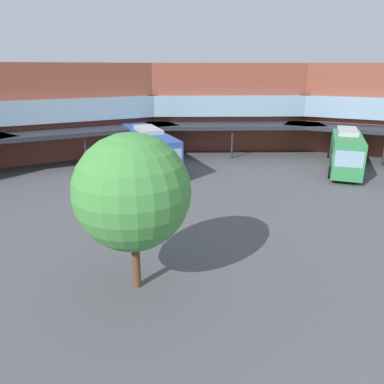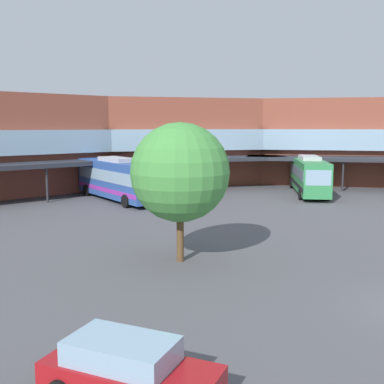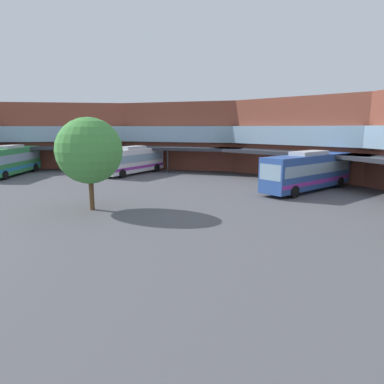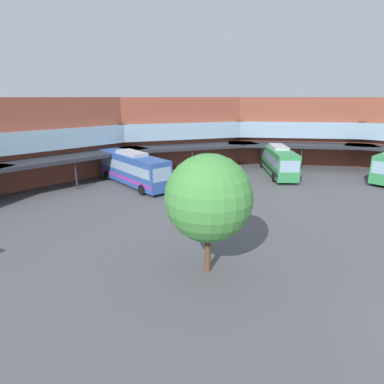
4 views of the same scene
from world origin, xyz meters
TOP-DOWN VIEW (x-y plane):
  - station_building at (0.00, 24.47)m, footprint 86.94×46.10m
  - bus_0 at (21.90, 21.00)m, footprint 10.45×10.02m
  - bus_1 at (5.37, 29.86)m, footprint 3.74×12.23m
  - parked_car at (-11.27, 2.54)m, footprint 3.53×4.75m
  - plaza_tree at (-2.67, 11.04)m, footprint 4.86×4.86m

SIDE VIEW (x-z plane):
  - parked_car at x=-11.27m, z-range -0.03..1.50m
  - bus_0 at x=21.90m, z-range 0.02..3.78m
  - bus_1 at x=5.37m, z-range 0.02..3.90m
  - plaza_tree at x=-2.67m, z-range 1.00..7.88m
  - station_building at x=0.00m, z-range 0.02..9.73m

